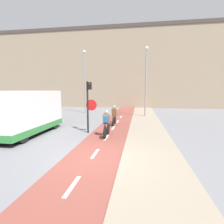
# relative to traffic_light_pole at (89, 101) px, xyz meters

# --- Properties ---
(ground_plane) EXTENTS (120.00, 120.00, 0.00)m
(ground_plane) POSITION_rel_traffic_light_pole_xyz_m (1.26, -3.98, -1.95)
(ground_plane) COLOR gray
(bike_lane) EXTENTS (2.23, 60.00, 0.02)m
(bike_lane) POSITION_rel_traffic_light_pole_xyz_m (1.26, -3.98, -1.94)
(bike_lane) COLOR brown
(bike_lane) RESTS_ON ground_plane
(sidewalk_strip) EXTENTS (2.40, 60.00, 0.05)m
(sidewalk_strip) POSITION_rel_traffic_light_pole_xyz_m (3.58, -3.98, -1.93)
(sidewalk_strip) COLOR gray
(sidewalk_strip) RESTS_ON ground_plane
(building_row_background) EXTENTS (60.00, 5.20, 12.05)m
(building_row_background) POSITION_rel_traffic_light_pole_xyz_m (1.26, 18.44, 4.08)
(building_row_background) COLOR gray
(building_row_background) RESTS_ON ground_plane
(traffic_light_pole) EXTENTS (0.67, 0.25, 3.15)m
(traffic_light_pole) POSITION_rel_traffic_light_pole_xyz_m (0.00, 0.00, 0.00)
(traffic_light_pole) COLOR black
(traffic_light_pole) RESTS_ON ground_plane
(street_lamp_far) EXTENTS (0.36, 0.36, 7.05)m
(street_lamp_far) POSITION_rel_traffic_light_pole_xyz_m (-3.16, 9.14, 2.34)
(street_lamp_far) COLOR gray
(street_lamp_far) RESTS_ON ground_plane
(street_lamp_sidewalk) EXTENTS (0.36, 0.36, 6.80)m
(street_lamp_sidewalk) POSITION_rel_traffic_light_pole_xyz_m (3.61, 7.37, 2.20)
(street_lamp_sidewalk) COLOR gray
(street_lamp_sidewalk) RESTS_ON ground_plane
(cyclist_near) EXTENTS (0.46, 1.69, 1.52)m
(cyclist_near) POSITION_rel_traffic_light_pole_xyz_m (1.22, -0.72, -1.23)
(cyclist_near) COLOR black
(cyclist_near) RESTS_ON ground_plane
(cyclist_far) EXTENTS (0.46, 1.62, 1.50)m
(cyclist_far) POSITION_rel_traffic_light_pole_xyz_m (1.17, 2.66, -1.28)
(cyclist_far) COLOR black
(cyclist_far) RESTS_ON ground_plane
(van) EXTENTS (1.98, 5.11, 2.60)m
(van) POSITION_rel_traffic_light_pole_xyz_m (-3.53, -0.94, -0.67)
(van) COLOR white
(van) RESTS_ON ground_plane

